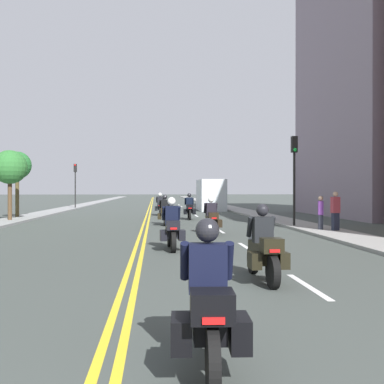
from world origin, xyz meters
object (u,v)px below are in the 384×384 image
at_px(motorcycle_5, 189,209).
at_px(street_tree_1, 10,168).
at_px(motorcycle_4, 165,213).
at_px(traffic_light_far, 75,178).
at_px(motorcycle_3, 211,219).
at_px(street_tree_0, 17,166).
at_px(motorcycle_2, 172,229).
at_px(motorcycle_1, 264,250).
at_px(motorcycle_6, 160,206).
at_px(motorcycle_0, 208,308).
at_px(parked_truck, 210,196).
at_px(pedestrian_0, 335,212).
at_px(pedestrian_1, 321,213).
at_px(traffic_light_near, 294,165).

height_order(motorcycle_5, street_tree_1, street_tree_1).
bearing_deg(motorcycle_4, traffic_light_far, 112.20).
distance_m(motorcycle_4, traffic_light_far, 23.26).
height_order(motorcycle_3, street_tree_0, street_tree_0).
height_order(traffic_light_far, street_tree_1, traffic_light_far).
bearing_deg(motorcycle_2, street_tree_1, 122.07).
height_order(motorcycle_1, motorcycle_6, motorcycle_6).
distance_m(motorcycle_2, street_tree_1, 16.13).
bearing_deg(motorcycle_0, parked_truck, 86.10).
xyz_separation_m(motorcycle_0, motorcycle_3, (1.83, 14.39, -0.01)).
xyz_separation_m(street_tree_0, parked_truck, (14.04, 11.14, -2.15)).
distance_m(motorcycle_3, motorcycle_4, 5.47).
bearing_deg(pedestrian_0, motorcycle_6, -77.59).
xyz_separation_m(motorcycle_0, motorcycle_2, (-0.03, 9.50, -0.01)).
height_order(motorcycle_4, motorcycle_5, motorcycle_5).
bearing_deg(motorcycle_6, street_tree_0, -161.48).
bearing_deg(motorcycle_3, pedestrian_0, -1.00).
relative_size(motorcycle_0, motorcycle_5, 1.00).
bearing_deg(traffic_light_far, motorcycle_6, -56.34).
height_order(motorcycle_0, traffic_light_far, traffic_light_far).
relative_size(motorcycle_2, parked_truck, 0.32).
distance_m(motorcycle_0, motorcycle_1, 4.77).
xyz_separation_m(motorcycle_2, street_tree_1, (-9.00, 13.15, 2.53)).
distance_m(motorcycle_6, street_tree_0, 10.18).
distance_m(motorcycle_3, motorcycle_5, 9.56).
bearing_deg(street_tree_0, pedestrian_1, -33.26).
xyz_separation_m(motorcycle_2, pedestrian_0, (7.30, 4.94, 0.28)).
xyz_separation_m(street_tree_1, parked_truck, (13.55, 14.22, -1.91)).
distance_m(street_tree_0, street_tree_1, 3.13).
height_order(motorcycle_5, motorcycle_6, motorcycle_5).
relative_size(pedestrian_1, street_tree_1, 0.38).
height_order(pedestrian_0, street_tree_0, street_tree_0).
xyz_separation_m(motorcycle_2, motorcycle_5, (1.65, 14.45, 0.03)).
distance_m(motorcycle_2, traffic_light_near, 10.32).
bearing_deg(street_tree_1, motorcycle_5, 6.96).
height_order(motorcycle_6, street_tree_0, street_tree_0).
xyz_separation_m(motorcycle_2, parked_truck, (4.55, 27.37, 0.62)).
xyz_separation_m(pedestrian_0, street_tree_1, (-16.31, 8.20, 2.25)).
bearing_deg(motorcycle_6, traffic_light_near, -59.39).
xyz_separation_m(motorcycle_1, motorcycle_3, (0.16, 9.92, 0.01)).
relative_size(street_tree_0, street_tree_1, 1.04).
xyz_separation_m(traffic_light_far, pedestrian_1, (15.26, -26.07, -2.27)).
xyz_separation_m(motorcycle_4, street_tree_1, (-9.00, 3.11, 2.53)).
xyz_separation_m(motorcycle_3, motorcycle_6, (-2.01, 14.29, 0.02)).
relative_size(motorcycle_3, traffic_light_near, 0.47).
xyz_separation_m(motorcycle_1, traffic_light_near, (4.64, 12.77, 2.49)).
height_order(motorcycle_3, motorcycle_5, motorcycle_5).
bearing_deg(street_tree_0, street_tree_1, -80.97).
bearing_deg(motorcycle_0, pedestrian_1, 68.63).
bearing_deg(traffic_light_far, motorcycle_4, -68.68).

